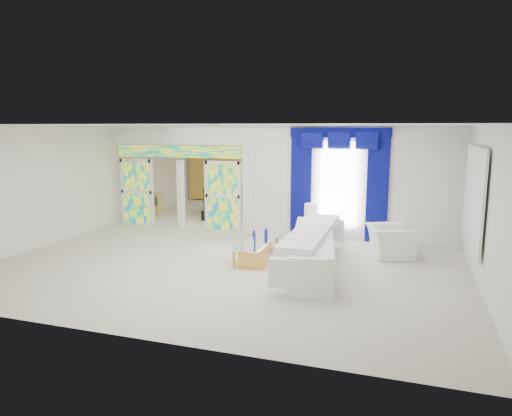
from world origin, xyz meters
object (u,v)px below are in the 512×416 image
(coffee_table, at_px, (257,250))
(white_sofa, at_px, (313,251))
(armchair, at_px, (390,241))
(grand_piano, at_px, (234,199))
(console_table, at_px, (322,234))

(coffee_table, bearing_deg, white_sofa, -12.53)
(coffee_table, relative_size, armchair, 1.57)
(white_sofa, relative_size, grand_piano, 2.07)
(armchair, bearing_deg, grand_piano, 35.10)
(console_table, distance_m, armchair, 2.02)
(grand_piano, bearing_deg, white_sofa, -48.86)
(white_sofa, bearing_deg, armchair, 33.15)
(grand_piano, bearing_deg, console_table, -34.76)
(armchair, height_order, grand_piano, grand_piano)
(white_sofa, xyz_separation_m, console_table, (-0.23, 2.43, -0.17))
(console_table, relative_size, armchair, 1.09)
(grand_piano, bearing_deg, coffee_table, -57.97)
(white_sofa, xyz_separation_m, coffee_table, (-1.35, 0.30, -0.17))
(white_sofa, height_order, console_table, white_sofa)
(white_sofa, distance_m, grand_piano, 6.87)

